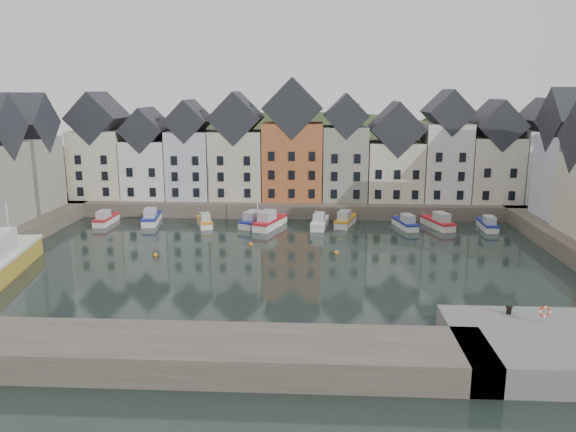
# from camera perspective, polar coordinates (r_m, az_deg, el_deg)

# --- Properties ---
(ground) EXTENTS (260.00, 260.00, 0.00)m
(ground) POSITION_cam_1_polar(r_m,az_deg,el_deg) (58.53, -0.83, -5.17)
(ground) COLOR black
(ground) RESTS_ON ground
(far_quay) EXTENTS (90.00, 16.00, 2.00)m
(far_quay) POSITION_cam_1_polar(r_m,az_deg,el_deg) (87.34, 0.51, 1.45)
(far_quay) COLOR #51453E
(far_quay) RESTS_ON ground
(near_wall) EXTENTS (50.00, 6.00, 2.00)m
(near_wall) POSITION_cam_1_polar(r_m,az_deg,el_deg) (40.07, -17.93, -12.93)
(near_wall) COLOR #51453E
(near_wall) RESTS_ON ground
(hillside) EXTENTS (153.60, 70.40, 64.00)m
(hillside) POSITION_cam_1_polar(r_m,az_deg,el_deg) (117.27, 1.09, -5.21)
(hillside) COLOR #25381C
(hillside) RESTS_ON ground
(far_terrace) EXTENTS (72.37, 8.16, 17.78)m
(far_terrace) POSITION_cam_1_polar(r_m,az_deg,el_deg) (84.09, 2.66, 6.44)
(far_terrace) COLOR beige
(far_terrace) RESTS_ON far_quay
(left_terrace) EXTENTS (7.65, 17.00, 15.69)m
(left_terrace) POSITION_cam_1_polar(r_m,az_deg,el_deg) (80.29, -26.79, 4.82)
(left_terrace) COLOR gray
(left_terrace) RESTS_ON left_quay
(mooring_buoys) EXTENTS (20.50, 5.50, 0.50)m
(mooring_buoys) POSITION_cam_1_polar(r_m,az_deg,el_deg) (63.95, -4.09, -3.52)
(mooring_buoys) COLOR orange
(mooring_buoys) RESTS_ON ground
(boat_a) EXTENTS (1.88, 5.71, 2.18)m
(boat_a) POSITION_cam_1_polar(r_m,az_deg,el_deg) (80.97, -18.03, -0.31)
(boat_a) COLOR silver
(boat_a) RESTS_ON ground
(boat_b) EXTENTS (2.79, 6.50, 2.42)m
(boat_b) POSITION_cam_1_polar(r_m,az_deg,el_deg) (79.61, -13.71, -0.21)
(boat_b) COLOR silver
(boat_b) RESTS_ON ground
(boat_c) EXTENTS (3.24, 5.62, 2.06)m
(boat_c) POSITION_cam_1_polar(r_m,az_deg,el_deg) (76.66, -8.46, -0.55)
(boat_c) COLOR silver
(boat_c) RESTS_ON ground
(boat_d) EXTENTS (4.24, 6.48, 11.90)m
(boat_d) POSITION_cam_1_polar(r_m,az_deg,el_deg) (75.95, -3.39, -0.43)
(boat_d) COLOR silver
(boat_d) RESTS_ON ground
(boat_e) EXTENTS (4.38, 7.29, 2.68)m
(boat_e) POSITION_cam_1_polar(r_m,az_deg,el_deg) (74.81, -1.90, -0.60)
(boat_e) COLOR silver
(boat_e) RESTS_ON ground
(boat_f) EXTENTS (2.60, 6.23, 2.32)m
(boat_f) POSITION_cam_1_polar(r_m,az_deg,el_deg) (75.11, 3.24, -0.65)
(boat_f) COLOR silver
(boat_f) RESTS_ON ground
(boat_g) EXTENTS (3.46, 6.38, 2.34)m
(boat_g) POSITION_cam_1_polar(r_m,az_deg,el_deg) (76.52, 5.84, -0.44)
(boat_g) COLOR silver
(boat_g) RESTS_ON ground
(boat_h) EXTENTS (3.00, 5.91, 2.17)m
(boat_h) POSITION_cam_1_polar(r_m,az_deg,el_deg) (76.27, 11.85, -0.73)
(boat_h) COLOR silver
(boat_h) RESTS_ON ground
(boat_i) EXTENTS (3.82, 6.58, 2.41)m
(boat_i) POSITION_cam_1_polar(r_m,az_deg,el_deg) (77.42, 15.03, -0.64)
(boat_i) COLOR silver
(boat_i) RESTS_ON ground
(boat_j) EXTENTS (1.80, 5.48, 2.09)m
(boat_j) POSITION_cam_1_polar(r_m,az_deg,el_deg) (78.50, 19.63, -0.84)
(boat_j) COLOR silver
(boat_j) RESTS_ON ground
(large_vessel) EXTENTS (5.81, 13.79, 6.96)m
(large_vessel) POSITION_cam_1_polar(r_m,az_deg,el_deg) (62.70, -27.18, -3.83)
(large_vessel) COLOR gold
(large_vessel) RESTS_ON ground
(mooring_bollard) EXTENTS (0.48, 0.48, 0.56)m
(mooring_bollard) POSITION_cam_1_polar(r_m,az_deg,el_deg) (44.34, 21.54, -8.85)
(mooring_bollard) COLOR black
(mooring_bollard) RESTS_ON near_quay
(life_ring_post) EXTENTS (0.80, 0.17, 1.30)m
(life_ring_post) POSITION_cam_1_polar(r_m,az_deg,el_deg) (43.32, 24.62, -8.85)
(life_ring_post) COLOR gray
(life_ring_post) RESTS_ON near_quay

